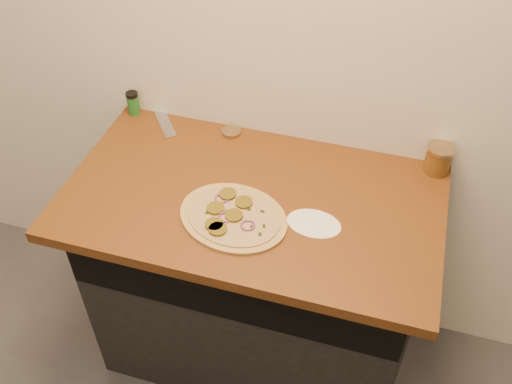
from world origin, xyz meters
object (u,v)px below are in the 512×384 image
(salsa_jar, at_px, (438,159))
(spice_shaker, at_px, (133,103))
(pizza, at_px, (233,216))
(chefs_knife, at_px, (158,109))

(salsa_jar, height_order, spice_shaker, salsa_jar)
(pizza, height_order, spice_shaker, spice_shaker)
(pizza, bearing_deg, spice_shaker, 141.56)
(pizza, relative_size, chefs_knife, 1.58)
(salsa_jar, xyz_separation_m, spice_shaker, (-1.10, 0.01, -0.00))
(pizza, distance_m, spice_shaker, 0.67)
(chefs_knife, bearing_deg, spice_shaker, -149.40)
(pizza, distance_m, salsa_jar, 0.71)
(pizza, xyz_separation_m, spice_shaker, (-0.52, 0.42, 0.04))
(chefs_knife, height_order, salsa_jar, salsa_jar)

